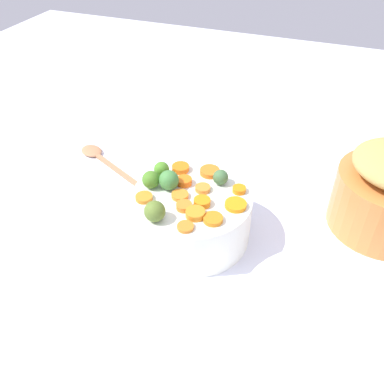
# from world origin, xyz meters

# --- Properties ---
(tabletop) EXTENTS (2.40, 2.40, 0.02)m
(tabletop) POSITION_xyz_m (0.00, 0.00, 0.01)
(tabletop) COLOR white
(tabletop) RESTS_ON ground
(serving_bowl_carrots) EXTENTS (0.22, 0.22, 0.10)m
(serving_bowl_carrots) POSITION_xyz_m (-0.01, -0.00, 0.07)
(serving_bowl_carrots) COLOR white
(serving_bowl_carrots) RESTS_ON tabletop
(carrot_slice_0) EXTENTS (0.03, 0.03, 0.01)m
(carrot_slice_0) POSITION_xyz_m (0.04, -0.08, 0.12)
(carrot_slice_0) COLOR orange
(carrot_slice_0) RESTS_ON serving_bowl_carrots
(carrot_slice_1) EXTENTS (0.04, 0.04, 0.01)m
(carrot_slice_1) POSITION_xyz_m (-0.06, -0.06, 0.12)
(carrot_slice_1) COLOR orange
(carrot_slice_1) RESTS_ON serving_bowl_carrots
(carrot_slice_2) EXTENTS (0.05, 0.05, 0.01)m
(carrot_slice_2) POSITION_xyz_m (-0.01, -0.08, 0.12)
(carrot_slice_2) COLOR orange
(carrot_slice_2) RESTS_ON serving_bowl_carrots
(carrot_slice_3) EXTENTS (0.04, 0.04, 0.01)m
(carrot_slice_3) POSITION_xyz_m (0.06, 0.05, 0.12)
(carrot_slice_3) COLOR orange
(carrot_slice_3) RESTS_ON serving_bowl_carrots
(carrot_slice_4) EXTENTS (0.04, 0.04, 0.01)m
(carrot_slice_4) POSITION_xyz_m (-0.02, 0.02, 0.12)
(carrot_slice_4) COLOR orange
(carrot_slice_4) RESTS_ON serving_bowl_carrots
(carrot_slice_5) EXTENTS (0.04, 0.04, 0.01)m
(carrot_slice_5) POSITION_xyz_m (-0.09, -0.02, 0.12)
(carrot_slice_5) COLOR orange
(carrot_slice_5) RESTS_ON serving_bowl_carrots
(carrot_slice_6) EXTENTS (0.05, 0.05, 0.01)m
(carrot_slice_6) POSITION_xyz_m (-0.06, -0.03, 0.12)
(carrot_slice_6) COLOR orange
(carrot_slice_6) RESTS_ON serving_bowl_carrots
(carrot_slice_7) EXTENTS (0.04, 0.04, 0.01)m
(carrot_slice_7) POSITION_xyz_m (-0.02, -0.03, 0.12)
(carrot_slice_7) COLOR orange
(carrot_slice_7) RESTS_ON serving_bowl_carrots
(carrot_slice_8) EXTENTS (0.04, 0.04, 0.01)m
(carrot_slice_8) POSITION_xyz_m (-0.05, 0.08, 0.12)
(carrot_slice_8) COLOR orange
(carrot_slice_8) RESTS_ON serving_bowl_carrots
(carrot_slice_9) EXTENTS (0.03, 0.03, 0.01)m
(carrot_slice_9) POSITION_xyz_m (0.02, 0.03, 0.12)
(carrot_slice_9) COLOR orange
(carrot_slice_9) RESTS_ON serving_bowl_carrots
(carrot_slice_10) EXTENTS (0.04, 0.04, 0.01)m
(carrot_slice_10) POSITION_xyz_m (-0.04, 0.00, 0.12)
(carrot_slice_10) COLOR orange
(carrot_slice_10) RESTS_ON serving_bowl_carrots
(carrot_slice_11) EXTENTS (0.04, 0.04, 0.01)m
(carrot_slice_11) POSITION_xyz_m (0.07, -0.01, 0.12)
(carrot_slice_11) COLOR orange
(carrot_slice_11) RESTS_ON serving_bowl_carrots
(carrot_slice_12) EXTENTS (0.04, 0.04, 0.01)m
(carrot_slice_12) POSITION_xyz_m (0.02, -0.01, 0.12)
(carrot_slice_12) COLOR orange
(carrot_slice_12) RESTS_ON serving_bowl_carrots
(brussels_sprout_0) EXTENTS (0.04, 0.04, 0.04)m
(brussels_sprout_0) POSITION_xyz_m (-0.00, 0.05, 0.14)
(brussels_sprout_0) COLOR #43833D
(brussels_sprout_0) RESTS_ON serving_bowl_carrots
(brussels_sprout_1) EXTENTS (0.03, 0.03, 0.03)m
(brussels_sprout_1) POSITION_xyz_m (0.03, 0.08, 0.13)
(brussels_sprout_1) COLOR #4B8926
(brussels_sprout_1) RESTS_ON serving_bowl_carrots
(brussels_sprout_2) EXTENTS (0.03, 0.03, 0.03)m
(brussels_sprout_2) POSITION_xyz_m (0.05, -0.04, 0.13)
(brussels_sprout_2) COLOR #436E3F
(brussels_sprout_2) RESTS_ON serving_bowl_carrots
(brussels_sprout_3) EXTENTS (0.04, 0.04, 0.04)m
(brussels_sprout_3) POSITION_xyz_m (-0.09, 0.03, 0.13)
(brussels_sprout_3) COLOR #5B752B
(brussels_sprout_3) RESTS_ON serving_bowl_carrots
(brussels_sprout_4) EXTENTS (0.03, 0.03, 0.03)m
(brussels_sprout_4) POSITION_xyz_m (-0.01, 0.08, 0.13)
(brussels_sprout_4) COLOR #477D24
(brussels_sprout_4) RESTS_ON serving_bowl_carrots
(wooden_spoon) EXTENTS (0.15, 0.27, 0.01)m
(wooden_spoon) POSITION_xyz_m (0.15, 0.29, 0.03)
(wooden_spoon) COLOR tan
(wooden_spoon) RESTS_ON tabletop
(casserole_dish) EXTENTS (0.23, 0.23, 0.12)m
(casserole_dish) POSITION_xyz_m (-0.19, -0.26, 0.08)
(casserole_dish) COLOR white
(casserole_dish) RESTS_ON tabletop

